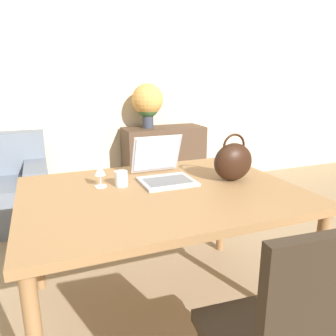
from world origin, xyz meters
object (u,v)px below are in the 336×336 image
object	(u,v)px
wine_glass	(100,171)
handbag	(233,161)
laptop	(162,168)
drinking_glass	(121,179)
flower_vase	(148,102)

from	to	relation	value
wine_glass	handbag	size ratio (longest dim) A/B	0.47
laptop	drinking_glass	size ratio (longest dim) A/B	4.25
wine_glass	handbag	bearing A→B (deg)	-12.52
laptop	wine_glass	size ratio (longest dim) A/B	2.74
wine_glass	flower_vase	world-z (taller)	flower_vase
laptop	flower_vase	size ratio (longest dim) A/B	0.73
drinking_glass	handbag	xyz separation A→B (m)	(0.63, -0.14, 0.07)
flower_vase	drinking_glass	bearing A→B (deg)	-112.55
wine_glass	drinking_glass	bearing A→B (deg)	-12.81
drinking_glass	flower_vase	size ratio (longest dim) A/B	0.17
handbag	flower_vase	size ratio (longest dim) A/B	0.57
laptop	handbag	size ratio (longest dim) A/B	1.30
laptop	handbag	bearing A→B (deg)	-25.66
drinking_glass	handbag	distance (m)	0.65
wine_glass	flower_vase	distance (m)	2.01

